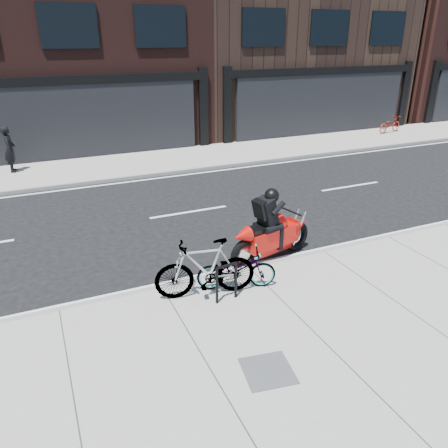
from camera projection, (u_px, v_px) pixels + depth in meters
name	position (u px, v px, depth m)	size (l,w,h in m)	color
ground	(215.00, 238.00, 11.39)	(120.00, 120.00, 0.00)	black
sidewalk_near	(332.00, 353.00, 7.17)	(60.00, 6.00, 0.13)	gray
sidewalk_far	(142.00, 163.00, 17.87)	(60.00, 3.50, 0.13)	gray
building_mideast	(277.00, 9.00, 24.79)	(12.00, 10.00, 12.50)	black
building_east	(433.00, 9.00, 29.15)	(10.00, 10.00, 13.00)	black
bike_rack	(226.00, 279.00, 8.32)	(0.47, 0.10, 0.79)	black
bicycle_front	(236.00, 269.00, 8.77)	(0.56, 1.60, 0.84)	gray
bicycle_rear	(205.00, 268.00, 8.45)	(0.56, 1.98, 1.19)	gray
motorcycle	(275.00, 230.00, 10.11)	(2.36, 0.87, 1.78)	black
pedestrian	(10.00, 149.00, 16.21)	(0.62, 0.41, 1.71)	black
bicycle_far	(390.00, 124.00, 23.00)	(0.57, 1.62, 0.85)	maroon
utility_grate	(268.00, 371.00, 6.70)	(0.75, 0.75, 0.01)	#424345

